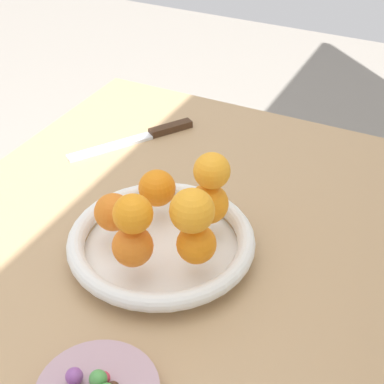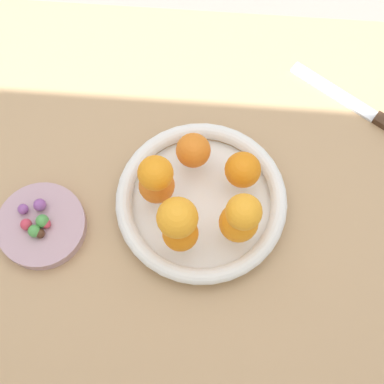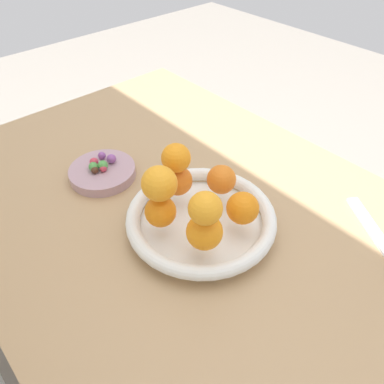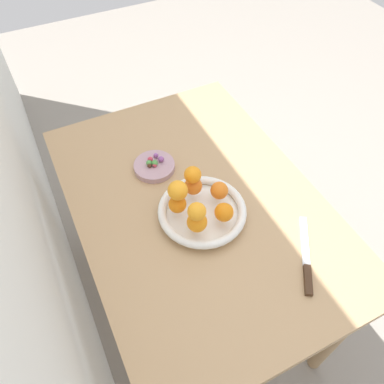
{
  "view_description": "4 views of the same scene",
  "coord_description": "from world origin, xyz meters",
  "px_view_note": "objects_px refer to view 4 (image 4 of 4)",
  "views": [
    {
      "loc": [
        0.5,
        0.34,
        1.33
      ],
      "look_at": [
        -0.09,
        0.05,
        0.84
      ],
      "focal_mm": 55.0,
      "sensor_mm": 36.0,
      "label": 1
    },
    {
      "loc": [
        -0.07,
        0.34,
        1.64
      ],
      "look_at": [
        -0.05,
        0.02,
        0.82
      ],
      "focal_mm": 55.0,
      "sensor_mm": 36.0,
      "label": 2
    },
    {
      "loc": [
        -0.41,
        0.34,
        1.26
      ],
      "look_at": [
        -0.06,
        0.03,
        0.84
      ],
      "focal_mm": 35.0,
      "sensor_mm": 36.0,
      "label": 3
    },
    {
      "loc": [
        -0.66,
        0.34,
        1.69
      ],
      "look_at": [
        -0.05,
        0.04,
        0.86
      ],
      "focal_mm": 35.0,
      "sensor_mm": 36.0,
      "label": 4
    }
  ],
  "objects_px": {
    "orange_0": "(177,204)",
    "knife": "(306,261)",
    "candy_dish": "(154,166)",
    "orange_5": "(178,191)",
    "orange_6": "(197,212)",
    "candy_ball_0": "(155,163)",
    "orange_7": "(193,175)",
    "candy_ball_4": "(149,163)",
    "candy_ball_6": "(161,159)",
    "dining_table": "(196,216)",
    "orange_4": "(193,186)",
    "orange_3": "(219,190)",
    "orange_2": "(224,212)",
    "candy_ball_3": "(155,165)",
    "candy_ball_1": "(150,159)",
    "fruit_bowl": "(202,211)",
    "orange_1": "(197,222)",
    "candy_ball_5": "(156,155)",
    "candy_ball_2": "(149,165)"
  },
  "relations": [
    {
      "from": "candy_ball_1",
      "to": "knife",
      "type": "xyz_separation_m",
      "value": [
        -0.55,
        -0.26,
        -0.03
      ]
    },
    {
      "from": "dining_table",
      "to": "candy_dish",
      "type": "relative_size",
      "value": 7.77
    },
    {
      "from": "orange_0",
      "to": "orange_2",
      "type": "relative_size",
      "value": 0.96
    },
    {
      "from": "orange_1",
      "to": "orange_4",
      "type": "height_order",
      "value": "orange_1"
    },
    {
      "from": "candy_dish",
      "to": "orange_5",
      "type": "xyz_separation_m",
      "value": [
        -0.22,
        0.01,
        0.11
      ]
    },
    {
      "from": "candy_ball_3",
      "to": "orange_4",
      "type": "bearing_deg",
      "value": -159.96
    },
    {
      "from": "candy_ball_2",
      "to": "orange_3",
      "type": "bearing_deg",
      "value": -148.03
    },
    {
      "from": "orange_2",
      "to": "candy_ball_3",
      "type": "bearing_deg",
      "value": 18.03
    },
    {
      "from": "candy_dish",
      "to": "orange_6",
      "type": "xyz_separation_m",
      "value": [
        -0.31,
        -0.01,
        0.12
      ]
    },
    {
      "from": "candy_dish",
      "to": "candy_ball_3",
      "type": "relative_size",
      "value": 9.22
    },
    {
      "from": "dining_table",
      "to": "orange_5",
      "type": "xyz_separation_m",
      "value": [
        -0.03,
        0.08,
        0.21
      ]
    },
    {
      "from": "fruit_bowl",
      "to": "orange_0",
      "type": "relative_size",
      "value": 5.02
    },
    {
      "from": "orange_7",
      "to": "candy_ball_5",
      "type": "bearing_deg",
      "value": 10.16
    },
    {
      "from": "orange_5",
      "to": "candy_ball_3",
      "type": "bearing_deg",
      "value": -1.89
    },
    {
      "from": "orange_2",
      "to": "orange_3",
      "type": "xyz_separation_m",
      "value": [
        0.08,
        -0.03,
        -0.0
      ]
    },
    {
      "from": "orange_1",
      "to": "knife",
      "type": "xyz_separation_m",
      "value": [
        -0.22,
        -0.24,
        -0.06
      ]
    },
    {
      "from": "knife",
      "to": "candy_dish",
      "type": "bearing_deg",
      "value": 25.35
    },
    {
      "from": "fruit_bowl",
      "to": "orange_6",
      "type": "distance_m",
      "value": 0.13
    },
    {
      "from": "orange_4",
      "to": "candy_ball_6",
      "type": "xyz_separation_m",
      "value": [
        0.18,
        0.03,
        -0.04
      ]
    },
    {
      "from": "candy_ball_1",
      "to": "fruit_bowl",
      "type": "bearing_deg",
      "value": -167.02
    },
    {
      "from": "candy_ball_2",
      "to": "candy_ball_3",
      "type": "height_order",
      "value": "same"
    },
    {
      "from": "orange_0",
      "to": "candy_ball_3",
      "type": "relative_size",
      "value": 3.57
    },
    {
      "from": "orange_4",
      "to": "candy_ball_5",
      "type": "height_order",
      "value": "orange_4"
    },
    {
      "from": "orange_0",
      "to": "orange_6",
      "type": "bearing_deg",
      "value": -167.63
    },
    {
      "from": "candy_ball_1",
      "to": "orange_2",
      "type": "bearing_deg",
      "value": -162.9
    },
    {
      "from": "orange_0",
      "to": "candy_ball_2",
      "type": "bearing_deg",
      "value": 1.32
    },
    {
      "from": "orange_6",
      "to": "candy_ball_6",
      "type": "height_order",
      "value": "orange_6"
    },
    {
      "from": "candy_ball_0",
      "to": "orange_4",
      "type": "bearing_deg",
      "value": -161.47
    },
    {
      "from": "candy_ball_0",
      "to": "knife",
      "type": "height_order",
      "value": "candy_ball_0"
    },
    {
      "from": "orange_7",
      "to": "candy_ball_5",
      "type": "distance_m",
      "value": 0.23
    },
    {
      "from": "candy_dish",
      "to": "knife",
      "type": "xyz_separation_m",
      "value": [
        -0.53,
        -0.25,
        -0.01
      ]
    },
    {
      "from": "orange_2",
      "to": "orange_3",
      "type": "relative_size",
      "value": 1.03
    },
    {
      "from": "dining_table",
      "to": "orange_1",
      "type": "distance_m",
      "value": 0.21
    },
    {
      "from": "orange_0",
      "to": "knife",
      "type": "relative_size",
      "value": 0.24
    },
    {
      "from": "candy_dish",
      "to": "orange_7",
      "type": "distance_m",
      "value": 0.22
    },
    {
      "from": "candy_ball_6",
      "to": "orange_1",
      "type": "bearing_deg",
      "value": 176.57
    },
    {
      "from": "orange_7",
      "to": "candy_ball_4",
      "type": "distance_m",
      "value": 0.22
    },
    {
      "from": "candy_dish",
      "to": "orange_1",
      "type": "relative_size",
      "value": 2.36
    },
    {
      "from": "orange_0",
      "to": "orange_2",
      "type": "distance_m",
      "value": 0.14
    },
    {
      "from": "candy_ball_1",
      "to": "candy_ball_2",
      "type": "xyz_separation_m",
      "value": [
        -0.02,
        0.01,
        -0.0
      ]
    },
    {
      "from": "orange_3",
      "to": "candy_ball_4",
      "type": "relative_size",
      "value": 2.75
    },
    {
      "from": "candy_ball_1",
      "to": "orange_3",
      "type": "bearing_deg",
      "value": -152.77
    },
    {
      "from": "candy_ball_6",
      "to": "dining_table",
      "type": "bearing_deg",
      "value": -168.25
    },
    {
      "from": "candy_dish",
      "to": "orange_6",
      "type": "relative_size",
      "value": 2.66
    },
    {
      "from": "dining_table",
      "to": "candy_dish",
      "type": "bearing_deg",
      "value": 19.58
    },
    {
      "from": "orange_2",
      "to": "candy_ball_5",
      "type": "height_order",
      "value": "orange_2"
    },
    {
      "from": "candy_ball_5",
      "to": "orange_0",
      "type": "bearing_deg",
      "value": 172.63
    },
    {
      "from": "dining_table",
      "to": "orange_0",
      "type": "relative_size",
      "value": 20.08
    },
    {
      "from": "orange_3",
      "to": "knife",
      "type": "bearing_deg",
      "value": -156.79
    },
    {
      "from": "candy_ball_3",
      "to": "orange_7",
      "type": "bearing_deg",
      "value": -161.02
    }
  ]
}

